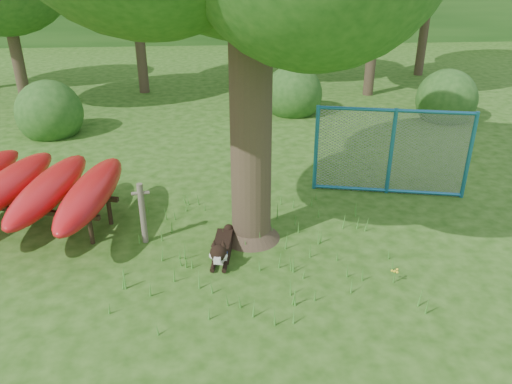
{
  "coord_description": "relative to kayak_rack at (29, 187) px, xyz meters",
  "views": [
    {
      "loc": [
        -0.4,
        -6.22,
        4.57
      ],
      "look_at": [
        0.2,
        1.2,
        1.0
      ],
      "focal_mm": 35.0,
      "sensor_mm": 36.0,
      "label": 1
    }
  ],
  "objects": [
    {
      "name": "husky_dog",
      "position": [
        3.4,
        -1.35,
        -0.62
      ],
      "size": [
        0.42,
        1.18,
        0.53
      ],
      "rotation": [
        0.0,
        0.0,
        -0.15
      ],
      "color": "black",
      "rests_on": "ground"
    },
    {
      "name": "wildflower_clump",
      "position": [
        6.02,
        -2.25,
        -0.6
      ],
      "size": [
        0.12,
        0.1,
        0.25
      ],
      "rotation": [
        0.0,
        0.0,
        0.08
      ],
      "color": "#468B2D",
      "rests_on": "ground"
    },
    {
      "name": "kayak_rack",
      "position": [
        0.0,
        0.0,
        0.0
      ],
      "size": [
        3.5,
        3.76,
        1.05
      ],
      "rotation": [
        0.0,
        0.0,
        -0.28
      ],
      "color": "black",
      "rests_on": "ground"
    },
    {
      "name": "wooden_post",
      "position": [
        2.07,
        -0.72,
        -0.21
      ],
      "size": [
        0.31,
        0.12,
        1.12
      ],
      "rotation": [
        0.0,
        0.0,
        0.13
      ],
      "color": "brown",
      "rests_on": "ground"
    },
    {
      "name": "shrub_right",
      "position": [
        10.3,
        5.86,
        -0.8
      ],
      "size": [
        1.8,
        1.8,
        1.8
      ],
      "primitive_type": "sphere",
      "color": "#214D19",
      "rests_on": "ground"
    },
    {
      "name": "ground",
      "position": [
        3.8,
        -2.14,
        -0.8
      ],
      "size": [
        80.0,
        80.0,
        0.0
      ],
      "primitive_type": "plane",
      "color": "#1E470E",
      "rests_on": "ground"
    },
    {
      "name": "shrub_left",
      "position": [
        -1.2,
        5.36,
        -0.8
      ],
      "size": [
        1.8,
        1.8,
        1.8
      ],
      "primitive_type": "sphere",
      "color": "#214D19",
      "rests_on": "ground"
    },
    {
      "name": "shrub_mid",
      "position": [
        5.8,
        6.86,
        -0.8
      ],
      "size": [
        1.8,
        1.8,
        1.8
      ],
      "primitive_type": "sphere",
      "color": "#214D19",
      "rests_on": "ground"
    },
    {
      "name": "fence_section",
      "position": [
        6.91,
        0.89,
        0.11
      ],
      "size": [
        3.07,
        0.77,
        3.05
      ],
      "rotation": [
        0.0,
        0.0,
        -0.22
      ],
      "color": "teal",
      "rests_on": "ground"
    }
  ]
}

